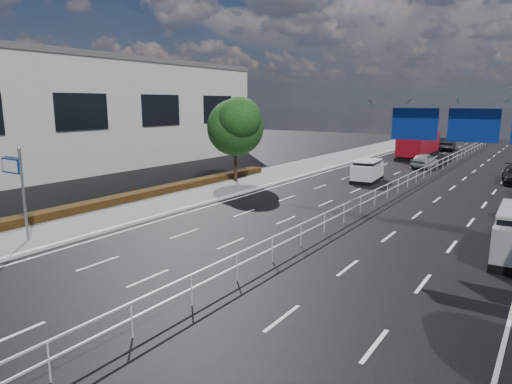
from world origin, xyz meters
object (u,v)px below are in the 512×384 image
Objects in this scene: toilet_sign at (16,178)px; red_bus at (419,142)px; white_minivan at (367,171)px; overhead_gantry at (494,118)px; near_car_dark at (447,144)px; near_car_silver at (425,160)px.

red_bus is at bearing 81.63° from toilet_sign.
white_minivan is 0.36× the size of red_bus.
near_car_dark is at bearing 102.95° from overhead_gantry.
red_bus is at bearing 87.62° from white_minivan.
white_minivan is 19.65m from red_bus.
white_minivan is 29.50m from near_car_dark.
overhead_gantry reaches higher than white_minivan.
near_car_dark is (7.64, 53.76, -2.08)m from toilet_sign.
red_bus reaches higher than near_car_dark.
near_car_dark is (-1.67, 18.77, 0.15)m from near_car_silver.
toilet_sign is 25.46m from white_minivan.
red_bus is at bearing 108.39° from overhead_gantry.
toilet_sign is 0.38× the size of red_bus.
overhead_gantry reaches higher than red_bus.
overhead_gantry reaches higher than toilet_sign.
white_minivan reaches higher than near_car_silver.
red_bus reaches higher than near_car_silver.
overhead_gantry is at bearing 96.95° from near_car_dark.
toilet_sign is 1.05× the size of white_minivan.
toilet_sign reaches higher than white_minivan.
red_bus reaches higher than white_minivan.
red_bus is 2.17× the size of near_car_dark.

